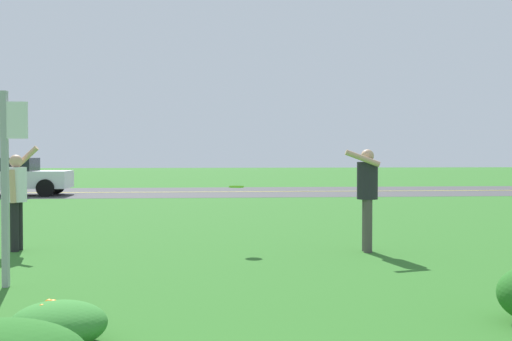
# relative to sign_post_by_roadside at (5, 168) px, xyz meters

# --- Properties ---
(ground_plane) EXTENTS (120.00, 120.00, 0.00)m
(ground_plane) POSITION_rel_sign_post_by_roadside_xyz_m (1.21, 6.16, -1.43)
(ground_plane) COLOR #2D6B23
(highway_strip) EXTENTS (120.00, 7.25, 0.01)m
(highway_strip) POSITION_rel_sign_post_by_roadside_xyz_m (1.21, 19.05, -1.43)
(highway_strip) COLOR #424244
(highway_strip) RESTS_ON ground
(highway_center_stripe) EXTENTS (120.00, 0.16, 0.00)m
(highway_center_stripe) POSITION_rel_sign_post_by_roadside_xyz_m (1.21, 19.05, -1.43)
(highway_center_stripe) COLOR yellow
(highway_center_stripe) RESTS_ON ground
(daylily_clump_front_left) EXTENTS (0.81, 0.83, 0.37)m
(daylily_clump_front_left) POSITION_rel_sign_post_by_roadside_xyz_m (1.16, -2.48, -1.25)
(daylily_clump_front_left) COLOR #337F2D
(daylily_clump_front_left) RESTS_ON ground
(sign_post_by_roadside) EXTENTS (0.56, 0.10, 2.36)m
(sign_post_by_roadside) POSITION_rel_sign_post_by_roadside_xyz_m (0.00, 0.00, 0.00)
(sign_post_by_roadside) COLOR #93969B
(sign_post_by_roadside) RESTS_ON ground
(person_thrower_white_shirt) EXTENTS (0.50, 0.50, 1.74)m
(person_thrower_white_shirt) POSITION_rel_sign_post_by_roadside_xyz_m (-0.69, 2.95, -0.48)
(person_thrower_white_shirt) COLOR silver
(person_thrower_white_shirt) RESTS_ON ground
(person_catcher_dark_shirt) EXTENTS (0.59, 0.51, 1.68)m
(person_catcher_dark_shirt) POSITION_rel_sign_post_by_roadside_xyz_m (5.05, 2.37, -0.43)
(person_catcher_dark_shirt) COLOR #232328
(person_catcher_dark_shirt) RESTS_ON ground
(frisbee_lime) EXTENTS (0.26, 0.26, 0.06)m
(frisbee_lime) POSITION_rel_sign_post_by_roadside_xyz_m (2.94, 2.86, -0.39)
(frisbee_lime) COLOR #8CD133
(car_white_center_left) EXTENTS (4.50, 2.00, 1.45)m
(car_white_center_left) POSITION_rel_sign_post_by_roadside_xyz_m (-5.01, 17.42, -0.69)
(car_white_center_left) COLOR silver
(car_white_center_left) RESTS_ON ground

